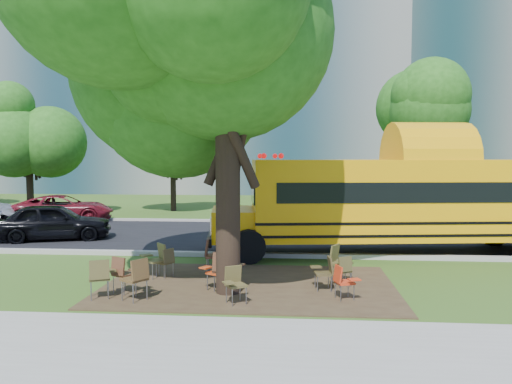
# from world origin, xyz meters

# --- Properties ---
(ground) EXTENTS (160.00, 160.00, 0.00)m
(ground) POSITION_xyz_m (0.00, 0.00, 0.00)
(ground) COLOR #334C17
(ground) RESTS_ON ground
(sidewalk) EXTENTS (60.00, 4.00, 0.04)m
(sidewalk) POSITION_xyz_m (0.00, -5.00, 0.02)
(sidewalk) COLOR gray
(sidewalk) RESTS_ON ground
(dirt_patch) EXTENTS (7.00, 4.50, 0.03)m
(dirt_patch) POSITION_xyz_m (1.00, -0.50, 0.01)
(dirt_patch) COLOR #382819
(dirt_patch) RESTS_ON ground
(asphalt_road) EXTENTS (80.00, 8.00, 0.04)m
(asphalt_road) POSITION_xyz_m (0.00, 7.00, 0.02)
(asphalt_road) COLOR black
(asphalt_road) RESTS_ON ground
(kerb_near) EXTENTS (80.00, 0.25, 0.14)m
(kerb_near) POSITION_xyz_m (0.00, 3.00, 0.07)
(kerb_near) COLOR gray
(kerb_near) RESTS_ON ground
(kerb_far) EXTENTS (80.00, 0.25, 0.14)m
(kerb_far) POSITION_xyz_m (0.00, 11.10, 0.07)
(kerb_far) COLOR gray
(kerb_far) RESTS_ON ground
(building_main) EXTENTS (38.00, 16.00, 22.00)m
(building_main) POSITION_xyz_m (-8.00, 36.00, 11.00)
(building_main) COLOR slate
(building_main) RESTS_ON ground
(bg_tree_0) EXTENTS (5.20, 5.20, 7.18)m
(bg_tree_0) POSITION_xyz_m (-12.00, 13.00, 4.57)
(bg_tree_0) COLOR black
(bg_tree_0) RESTS_ON ground
(bg_tree_2) EXTENTS (4.80, 4.80, 6.62)m
(bg_tree_2) POSITION_xyz_m (-5.00, 16.00, 4.21)
(bg_tree_2) COLOR black
(bg_tree_2) RESTS_ON ground
(bg_tree_3) EXTENTS (5.60, 5.60, 7.84)m
(bg_tree_3) POSITION_xyz_m (8.00, 14.00, 5.03)
(bg_tree_3) COLOR black
(bg_tree_3) RESTS_ON ground
(main_tree) EXTENTS (7.20, 7.20, 9.28)m
(main_tree) POSITION_xyz_m (0.59, -1.21, 5.67)
(main_tree) COLOR black
(main_tree) RESTS_ON ground
(school_bus) EXTENTS (12.67, 4.27, 3.04)m
(school_bus) POSITION_xyz_m (6.20, 3.98, 1.76)
(school_bus) COLOR orange
(school_bus) RESTS_ON ground
(chair_0) EXTENTS (0.62, 0.72, 0.91)m
(chair_0) POSITION_xyz_m (-2.13, -1.93, 0.56)
(chair_0) COLOR #443E1D
(chair_0) RESTS_ON ground
(chair_1) EXTENTS (0.74, 0.58, 0.88)m
(chair_1) POSITION_xyz_m (-1.78, -1.49, 0.55)
(chair_1) COLOR #4D2D1B
(chair_1) RESTS_ON ground
(chair_2) EXTENTS (0.64, 0.81, 0.95)m
(chair_2) POSITION_xyz_m (-1.29, -2.01, 0.59)
(chair_2) COLOR #4D371B
(chair_2) RESTS_ON ground
(chair_3) EXTENTS (0.71, 0.56, 0.84)m
(chair_3) POSITION_xyz_m (0.31, -0.96, 0.52)
(chair_3) COLOR #AE3812
(chair_3) RESTS_ON ground
(chair_4) EXTENTS (0.74, 0.58, 0.95)m
(chair_4) POSITION_xyz_m (0.51, -1.12, 0.59)
(chair_4) COLOR #422717
(chair_4) RESTS_ON ground
(chair_5) EXTENTS (0.55, 0.67, 0.81)m
(chair_5) POSITION_xyz_m (0.83, -2.03, 0.50)
(chair_5) COLOR #504622
(chair_5) RESTS_ON ground
(chair_6) EXTENTS (0.54, 0.54, 0.81)m
(chair_6) POSITION_xyz_m (2.81, -0.82, 0.50)
(chair_6) COLOR #42371C
(chair_6) RESTS_ON ground
(chair_7) EXTENTS (0.58, 0.53, 0.78)m
(chair_7) POSITION_xyz_m (3.16, -1.59, 0.48)
(chair_7) COLOR red
(chair_7) RESTS_ON ground
(chair_8) EXTENTS (0.52, 0.66, 0.78)m
(chair_8) POSITION_xyz_m (-1.21, 0.15, 0.48)
(chair_8) COLOR brown
(chair_8) RESTS_ON ground
(chair_9) EXTENTS (0.77, 0.61, 0.90)m
(chair_9) POSITION_xyz_m (-1.44, 0.10, 0.55)
(chair_9) COLOR brown
(chair_9) RESTS_ON ground
(chair_10) EXTENTS (0.62, 0.64, 0.98)m
(chair_10) POSITION_xyz_m (-0.07, 0.54, 0.60)
(chair_10) COLOR #49291A
(chair_10) RESTS_ON ground
(chair_11) EXTENTS (0.59, 0.68, 0.86)m
(chair_11) POSITION_xyz_m (0.42, -0.63, 0.53)
(chair_11) COLOR #42401D
(chair_11) RESTS_ON ground
(chair_12) EXTENTS (0.62, 0.79, 0.94)m
(chair_12) POSITION_xyz_m (3.21, 0.01, 0.58)
(chair_12) COLOR #4C4721
(chair_12) RESTS_ON ground
(chair_13) EXTENTS (0.52, 0.64, 0.78)m
(chair_13) POSITION_xyz_m (3.27, -0.48, 0.48)
(chair_13) COLOR #433D1D
(chair_13) RESTS_ON ground
(black_car) EXTENTS (4.46, 2.88, 1.41)m
(black_car) POSITION_xyz_m (-6.95, 5.50, 0.71)
(black_car) COLOR black
(black_car) RESTS_ON ground
(bg_car_red) EXTENTS (5.06, 3.27, 1.30)m
(bg_car_red) POSITION_xyz_m (-9.10, 10.72, 0.65)
(bg_car_red) COLOR #5C0F19
(bg_car_red) RESTS_ON ground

